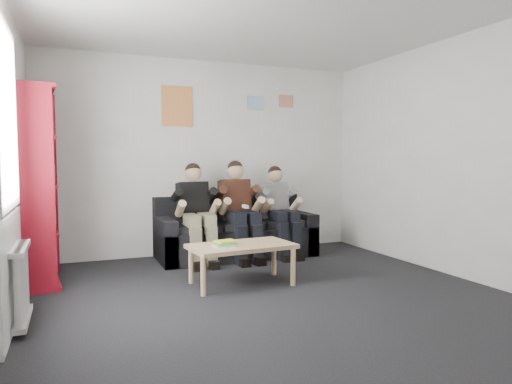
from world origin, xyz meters
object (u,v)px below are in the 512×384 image
sofa (235,235)px  bookshelf (41,187)px  person_right (280,211)px  person_left (197,213)px  coffee_table (242,249)px  person_middle (240,211)px

sofa → bookshelf: bookshelf is taller
sofa → person_right: 0.70m
sofa → person_left: size_ratio=1.65×
coffee_table → person_right: (1.00, 1.19, 0.24)m
bookshelf → person_middle: bookshelf is taller
bookshelf → person_right: size_ratio=1.67×
sofa → person_left: person_left is taller
person_right → coffee_table: bearing=-137.5°
sofa → coffee_table: bearing=-106.8°
bookshelf → sofa: bearing=7.1°
coffee_table → person_middle: bearing=70.7°
coffee_table → person_right: bearing=49.9°
person_middle → coffee_table: bearing=-108.2°
bookshelf → person_left: bookshelf is taller
bookshelf → person_right: bearing=1.0°
person_left → sofa: bearing=14.9°
person_left → person_middle: person_middle is taller
person_left → coffee_table: bearing=-85.3°
sofa → person_left: 0.71m
person_middle → bookshelf: bearing=-171.0°
sofa → person_right: bearing=-18.1°
person_left → bookshelf: bearing=-173.0°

